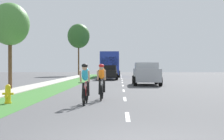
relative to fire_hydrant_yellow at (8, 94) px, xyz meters
The scene contains 12 objects.
ground_plane 13.99m from the fire_hydrant_yellow, 70.56° to the left, with size 120.00×120.00×0.00m, color #4C4C4F.
grass_verge 13.19m from the fire_hydrant_yellow, 90.00° to the left, with size 2.15×70.00×0.01m, color #38722D.
sidewalk_concrete 13.32m from the fire_hydrant_yellow, 98.16° to the left, with size 1.63×70.00×0.10m, color #B2ADA3.
lane_markings_center 17.81m from the fire_hydrant_yellow, 74.85° to the left, with size 0.12×52.71×0.01m.
fire_hydrant_yellow is the anchor object (origin of this frame).
cyclist_lead 3.13m from the fire_hydrant_yellow, ahead, with size 0.42×1.72×1.58m.
cyclist_trailing 3.97m from the fire_hydrant_yellow, 23.04° to the left, with size 0.42×1.72×1.58m.
suv_silver 14.70m from the fire_hydrant_yellow, 63.55° to the left, with size 2.15×4.70×1.79m.
pickup_black 23.82m from the fire_hydrant_yellow, 82.55° to the left, with size 2.22×5.10×1.64m.
bus_blue 34.80m from the fire_hydrant_yellow, 84.98° to the left, with size 2.78×11.60×3.48m.
street_tree_near 9.16m from the fire_hydrant_yellow, 108.61° to the left, with size 2.48×2.48×5.58m.
street_tree_far 41.73m from the fire_hydrant_yellow, 93.57° to the left, with size 3.73×3.73×8.72m.
Camera 1 is at (-0.22, -5.66, 1.45)m, focal length 51.16 mm.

